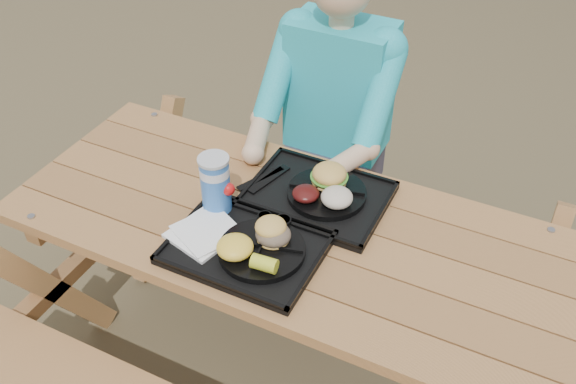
% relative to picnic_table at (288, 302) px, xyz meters
% --- Properties ---
extents(ground, '(60.00, 60.00, 0.00)m').
position_rel_picnic_table_xyz_m(ground, '(0.00, 0.00, -0.38)').
color(ground, '#999999').
rests_on(ground, ground).
extents(picnic_table, '(1.80, 1.49, 0.75)m').
position_rel_picnic_table_xyz_m(picnic_table, '(0.00, 0.00, 0.00)').
color(picnic_table, '#999999').
rests_on(picnic_table, ground).
extents(tray_near, '(0.45, 0.35, 0.02)m').
position_rel_picnic_table_xyz_m(tray_near, '(-0.06, -0.16, 0.39)').
color(tray_near, black).
rests_on(tray_near, picnic_table).
extents(tray_far, '(0.45, 0.35, 0.02)m').
position_rel_picnic_table_xyz_m(tray_far, '(0.03, 0.15, 0.39)').
color(tray_far, black).
rests_on(tray_far, picnic_table).
extents(plate_near, '(0.26, 0.26, 0.02)m').
position_rel_picnic_table_xyz_m(plate_near, '(-0.00, -0.17, 0.41)').
color(plate_near, black).
rests_on(plate_near, tray_near).
extents(plate_far, '(0.26, 0.26, 0.02)m').
position_rel_picnic_table_xyz_m(plate_far, '(0.06, 0.16, 0.41)').
color(plate_far, black).
rests_on(plate_far, tray_far).
extents(napkin_stack, '(0.22, 0.22, 0.02)m').
position_rel_picnic_table_xyz_m(napkin_stack, '(-0.20, -0.18, 0.41)').
color(napkin_stack, white).
rests_on(napkin_stack, tray_near).
extents(soda_cup, '(0.09, 0.09, 0.19)m').
position_rel_picnic_table_xyz_m(soda_cup, '(-0.23, -0.05, 0.49)').
color(soda_cup, blue).
rests_on(soda_cup, tray_near).
extents(condiment_bbq, '(0.05, 0.05, 0.03)m').
position_rel_picnic_table_xyz_m(condiment_bbq, '(-0.06, -0.04, 0.41)').
color(condiment_bbq, black).
rests_on(condiment_bbq, tray_near).
extents(condiment_mustard, '(0.05, 0.05, 0.03)m').
position_rel_picnic_table_xyz_m(condiment_mustard, '(0.00, -0.04, 0.41)').
color(condiment_mustard, yellow).
rests_on(condiment_mustard, tray_near).
extents(sandwich, '(0.10, 0.10, 0.10)m').
position_rel_picnic_table_xyz_m(sandwich, '(0.01, -0.12, 0.47)').
color(sandwich, '#EBB453').
rests_on(sandwich, plate_near).
extents(mac_cheese, '(0.11, 0.11, 0.05)m').
position_rel_picnic_table_xyz_m(mac_cheese, '(-0.06, -0.22, 0.44)').
color(mac_cheese, yellow).
rests_on(mac_cheese, plate_near).
extents(corn_cob, '(0.08, 0.08, 0.04)m').
position_rel_picnic_table_xyz_m(corn_cob, '(0.04, -0.24, 0.44)').
color(corn_cob, yellow).
rests_on(corn_cob, plate_near).
extents(cutlery_far, '(0.08, 0.19, 0.01)m').
position_rel_picnic_table_xyz_m(cutlery_far, '(-0.15, 0.15, 0.40)').
color(cutlery_far, black).
rests_on(cutlery_far, tray_far).
extents(burger, '(0.12, 0.12, 0.10)m').
position_rel_picnic_table_xyz_m(burger, '(0.05, 0.20, 0.47)').
color(burger, '#E2AC4F').
rests_on(burger, plate_far).
extents(baked_beans, '(0.09, 0.09, 0.04)m').
position_rel_picnic_table_xyz_m(baked_beans, '(0.02, 0.09, 0.43)').
color(baked_beans, '#460F0E').
rests_on(baked_beans, plate_far).
extents(potato_salad, '(0.10, 0.10, 0.06)m').
position_rel_picnic_table_xyz_m(potato_salad, '(0.12, 0.11, 0.44)').
color(potato_salad, beige).
rests_on(potato_salad, plate_far).
extents(diner, '(0.48, 0.84, 1.28)m').
position_rel_picnic_table_xyz_m(diner, '(-0.11, 0.65, 0.27)').
color(diner, '#17A3A1').
rests_on(diner, ground).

